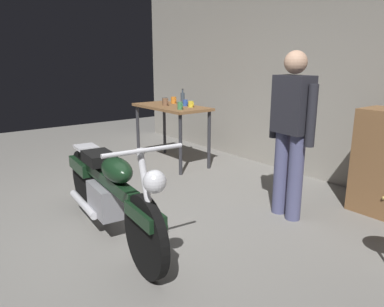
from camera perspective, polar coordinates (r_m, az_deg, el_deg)
ground_plane at (r=3.61m, az=-8.77°, el=-11.86°), size 12.00×12.00×0.00m
back_wall at (r=5.19m, az=19.35°, el=13.25°), size 8.00×0.12×3.10m
workbench at (r=5.65m, az=-3.23°, el=6.30°), size 1.30×0.64×0.90m
motorcycle at (r=3.39m, az=-12.86°, el=-5.55°), size 2.19×0.60×1.00m
person_standing at (r=3.76m, az=15.14°, el=3.78°), size 0.57×0.26×1.67m
mug_black_matte at (r=5.93m, az=-4.19°, el=8.19°), size 0.12×0.09×0.09m
mug_orange_travel at (r=5.91m, az=-2.86°, el=8.28°), size 0.12×0.08×0.10m
mug_brown_stoneware at (r=5.63m, az=-4.14°, el=7.98°), size 0.12×0.09×0.11m
mug_blue_enamel at (r=5.57m, az=-1.05°, el=7.86°), size 0.10×0.07×0.09m
mug_yellow_tall at (r=5.44m, az=-0.17°, el=7.66°), size 0.11×0.08×0.09m
mug_green_speckled at (r=5.18m, az=-1.85°, el=7.42°), size 0.11×0.07×0.11m
bottle at (r=5.77m, az=-1.46°, el=8.58°), size 0.06×0.06×0.24m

